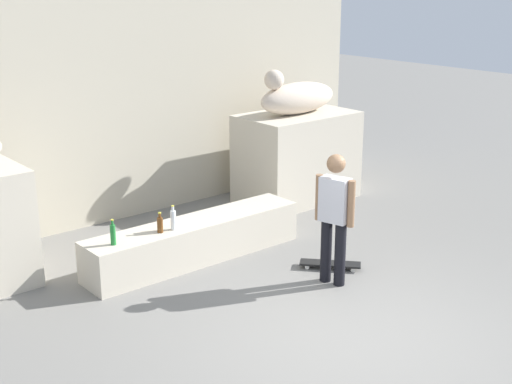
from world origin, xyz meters
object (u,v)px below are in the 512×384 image
Objects in this scene: statue_reclining_right at (296,97)px; bottle_clear at (173,219)px; skateboard at (330,264)px; bottle_green at (113,234)px; skater at (334,214)px; bottle_brown at (160,224)px.

statue_reclining_right reaches higher than bottle_clear.
bottle_clear is at bearing -170.48° from skateboard.
bottle_clear is (-1.59, 1.29, 0.63)m from skateboard.
bottle_green is at bearing 178.12° from bottle_clear.
bottle_green reaches higher than skateboard.
bottle_green is at bearing -141.79° from skater.
statue_reclining_right is 3.46m from skateboard.
skater is 5.09× the size of bottle_clear.
skater reaches higher than bottle_brown.
statue_reclining_right is at bearing 15.84° from bottle_green.
bottle_brown is (0.67, -0.01, -0.03)m from bottle_green.
statue_reclining_right is 0.97× the size of skater.
bottle_green is at bearing -159.73° from skateboard.
bottle_clear is at bearing -6.16° from bottle_brown.
bottle_brown is (-1.78, 1.31, 0.60)m from skateboard.
skateboard is at bearing -28.34° from bottle_green.
bottle_clear reaches higher than bottle_brown.
bottle_green is (-2.45, 1.32, 0.63)m from skateboard.
bottle_brown is at bearing -167.81° from skateboard.
skater is 2.28× the size of skateboard.
bottle_brown reaches higher than skateboard.
skater is at bearing -51.61° from bottle_clear.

